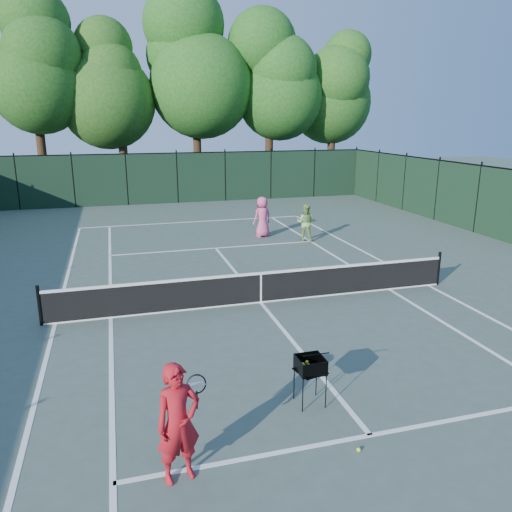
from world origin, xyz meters
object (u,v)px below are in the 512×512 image
object	(u,v)px
ball_hopper	(310,365)
coach	(178,423)
player_green	(305,223)
loose_ball_near_cart	(359,450)
player_pink	(262,217)
loose_ball_midcourt	(303,355)

from	to	relation	value
ball_hopper	coach	bearing A→B (deg)	-166.19
player_green	loose_ball_near_cart	bearing A→B (deg)	105.34
coach	loose_ball_near_cart	xyz separation A→B (m)	(2.77, -0.19, -0.87)
coach	player_pink	world-z (taller)	coach
player_pink	player_green	world-z (taller)	player_pink
coach	player_pink	size ratio (longest dim) A/B	1.02
player_pink	ball_hopper	size ratio (longest dim) A/B	1.92
ball_hopper	loose_ball_near_cart	bearing A→B (deg)	-94.80
coach	player_green	xyz separation A→B (m)	(7.08, 13.13, -0.12)
player_pink	ball_hopper	distance (m)	13.39
coach	loose_ball_midcourt	bearing A→B (deg)	29.94
coach	loose_ball_midcourt	xyz separation A→B (m)	(3.11, 3.09, -0.87)
coach	loose_ball_near_cart	distance (m)	2.91
ball_hopper	loose_ball_near_cart	distance (m)	1.69
player_pink	loose_ball_near_cart	distance (m)	14.84
ball_hopper	loose_ball_near_cart	xyz separation A→B (m)	(0.23, -1.50, -0.74)
player_pink	loose_ball_midcourt	size ratio (longest dim) A/B	26.08
ball_hopper	loose_ball_midcourt	world-z (taller)	ball_hopper
player_green	ball_hopper	xyz separation A→B (m)	(-4.54, -11.81, -0.01)
coach	ball_hopper	bearing A→B (deg)	12.48
coach	ball_hopper	distance (m)	2.87
player_green	loose_ball_near_cart	distance (m)	14.02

